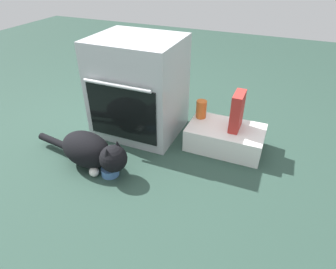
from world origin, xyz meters
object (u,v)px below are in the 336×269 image
object	(u,v)px
pantry_cabinet	(225,137)
food_bowl	(110,171)
cereal_box	(237,111)
oven	(139,87)
sauce_jar	(201,109)
cat	(91,151)

from	to	relation	value
pantry_cabinet	food_bowl	world-z (taller)	pantry_cabinet
pantry_cabinet	cereal_box	size ratio (longest dim) A/B	1.99
oven	pantry_cabinet	distance (m)	0.77
oven	pantry_cabinet	world-z (taller)	oven
pantry_cabinet	sauce_jar	bearing A→B (deg)	160.69
sauce_jar	pantry_cabinet	bearing A→B (deg)	-19.31
cat	sauce_jar	xyz separation A→B (m)	(0.56, 0.67, 0.11)
cat	food_bowl	bearing A→B (deg)	0.00
oven	food_bowl	xyz separation A→B (m)	(0.08, -0.61, -0.35)
oven	cereal_box	size ratio (longest dim) A/B	2.72
cat	oven	bearing A→B (deg)	91.77
pantry_cabinet	cat	distance (m)	0.98
pantry_cabinet	cereal_box	bearing A→B (deg)	14.05
oven	cat	xyz separation A→B (m)	(-0.07, -0.58, -0.24)
cereal_box	sauce_jar	xyz separation A→B (m)	(-0.28, 0.06, -0.07)
food_bowl	sauce_jar	distance (m)	0.83
oven	cereal_box	xyz separation A→B (m)	(0.77, 0.02, -0.06)
food_bowl	sauce_jar	xyz separation A→B (m)	(0.41, 0.69, 0.21)
cereal_box	food_bowl	bearing A→B (deg)	-137.77
food_bowl	cereal_box	distance (m)	0.98
food_bowl	cereal_box	size ratio (longest dim) A/B	0.43
cereal_box	sauce_jar	size ratio (longest dim) A/B	2.00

